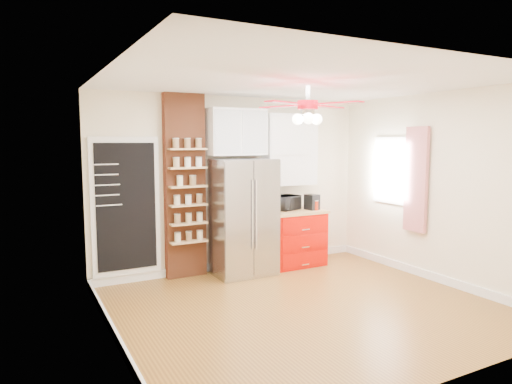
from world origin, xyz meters
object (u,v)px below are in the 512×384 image
red_cabinet (295,238)px  pantry_jar_oats (180,181)px  fridge (242,217)px  canister_left (315,205)px  ceiling_fan (308,106)px  coffee_maker (312,202)px  toaster_oven (287,203)px

red_cabinet → pantry_jar_oats: pantry_jar_oats is taller
fridge → canister_left: 1.28m
red_cabinet → ceiling_fan: 2.75m
red_cabinet → coffee_maker: size_ratio=3.76×
red_cabinet → coffee_maker: (0.29, -0.07, 0.57)m
pantry_jar_oats → ceiling_fan: bearing=-61.5°
pantry_jar_oats → toaster_oven: bearing=-0.2°
fridge → red_cabinet: bearing=3.0°
pantry_jar_oats → canister_left: bearing=-6.0°
ceiling_fan → toaster_oven: ceiling_fan is taller
fridge → toaster_oven: size_ratio=4.11×
toaster_oven → pantry_jar_oats: 1.85m
ceiling_fan → canister_left: bearing=51.9°
coffee_maker → toaster_oven: bearing=147.0°
fridge → red_cabinet: fridge is taller
toaster_oven → coffee_maker: bearing=-45.9°
coffee_maker → ceiling_fan: bearing=-135.8°
fridge → coffee_maker: fridge is taller
red_cabinet → coffee_maker: 0.64m
ceiling_fan → pantry_jar_oats: 2.26m
fridge → ceiling_fan: ceiling_fan is taller
toaster_oven → fridge: bearing=167.9°
toaster_oven → canister_left: (0.39, -0.23, -0.04)m
ceiling_fan → toaster_oven: bearing=65.1°
red_cabinet → pantry_jar_oats: (-1.89, 0.11, 0.99)m
canister_left → toaster_oven: bearing=150.2°
toaster_oven → canister_left: toaster_oven is taller
fridge → red_cabinet: (0.97, 0.05, -0.42)m
fridge → ceiling_fan: (0.05, -1.63, 1.55)m
canister_left → ceiling_fan: bearing=-128.1°
ceiling_fan → fridge: bearing=91.8°
ceiling_fan → canister_left: size_ratio=9.40×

